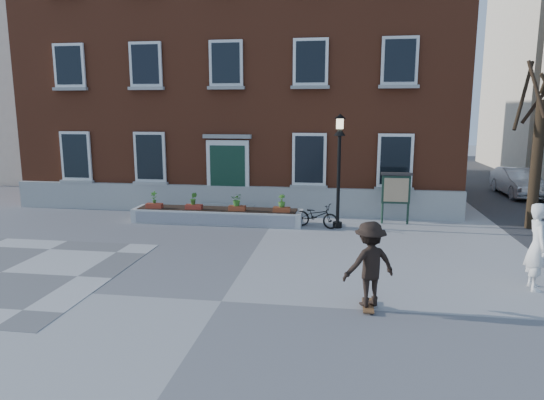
% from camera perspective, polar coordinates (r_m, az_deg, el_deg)
% --- Properties ---
extents(ground, '(100.00, 100.00, 0.00)m').
position_cam_1_polar(ground, '(10.71, -5.97, -11.77)').
color(ground, gray).
rests_on(ground, ground).
extents(checker_patch, '(6.00, 6.00, 0.01)m').
position_cam_1_polar(checker_patch, '(14.19, -29.25, -7.43)').
color(checker_patch, '#5B5B5E').
rests_on(checker_patch, ground).
extents(distant_building, '(10.00, 12.00, 13.00)m').
position_cam_1_polar(distant_building, '(36.10, -26.92, 13.30)').
color(distant_building, beige).
rests_on(distant_building, ground).
extents(bicycle, '(1.71, 1.03, 0.85)m').
position_cam_1_polar(bicycle, '(17.01, 5.22, -1.83)').
color(bicycle, black).
rests_on(bicycle, ground).
extents(parked_car, '(1.54, 4.10, 1.34)m').
position_cam_1_polar(parked_car, '(25.95, 26.97, 1.88)').
color(parked_car, silver).
rests_on(parked_car, ground).
extents(bystander, '(0.53, 0.76, 2.00)m').
position_cam_1_polar(bystander, '(12.57, 28.76, -4.84)').
color(bystander, white).
rests_on(bystander, ground).
extents(brick_building, '(18.40, 10.85, 12.60)m').
position_cam_1_polar(brick_building, '(24.09, -2.43, 15.87)').
color(brick_building, brown).
rests_on(brick_building, ground).
extents(planter_assembly, '(6.20, 1.12, 1.15)m').
position_cam_1_polar(planter_assembly, '(17.76, -6.42, -1.72)').
color(planter_assembly, silver).
rests_on(planter_assembly, ground).
extents(bare_tree, '(1.83, 1.83, 6.16)m').
position_cam_1_polar(bare_tree, '(18.78, 28.82, 5.38)').
color(bare_tree, '#2E2114').
rests_on(bare_tree, ground).
extents(lamp_post, '(0.40, 0.40, 3.93)m').
position_cam_1_polar(lamp_post, '(16.75, 7.90, 5.25)').
color(lamp_post, black).
rests_on(lamp_post, ground).
extents(notice_board, '(1.10, 0.16, 1.87)m').
position_cam_1_polar(notice_board, '(17.87, 14.39, 1.22)').
color(notice_board, '#193324').
rests_on(notice_board, ground).
extents(skateboarder, '(1.32, 1.10, 1.84)m').
position_cam_1_polar(skateboarder, '(10.18, 11.40, -7.39)').
color(skateboarder, brown).
rests_on(skateboarder, ground).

